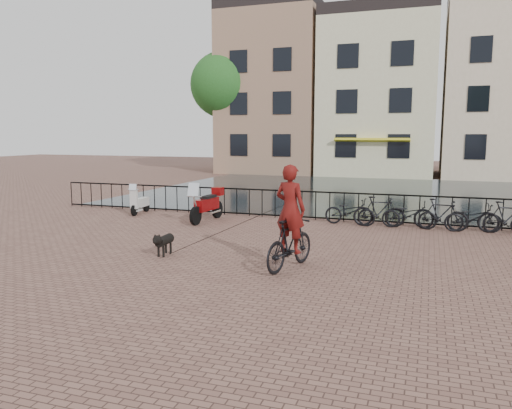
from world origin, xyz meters
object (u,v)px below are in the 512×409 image
(dog, at_px, (165,243))
(motorcycle, at_px, (207,201))
(cyclist, at_px, (290,223))
(scooter, at_px, (140,198))

(dog, bearing_deg, motorcycle, 99.40)
(cyclist, bearing_deg, motorcycle, -33.55)
(cyclist, relative_size, scooter, 2.04)
(cyclist, bearing_deg, dog, 11.72)
(motorcycle, height_order, scooter, motorcycle)
(cyclist, height_order, scooter, cyclist)
(cyclist, xyz_separation_m, motorcycle, (-4.36, 5.00, -0.32))
(cyclist, xyz_separation_m, dog, (-3.32, 0.21, -0.75))
(cyclist, relative_size, dog, 3.05)
(cyclist, distance_m, dog, 3.41)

